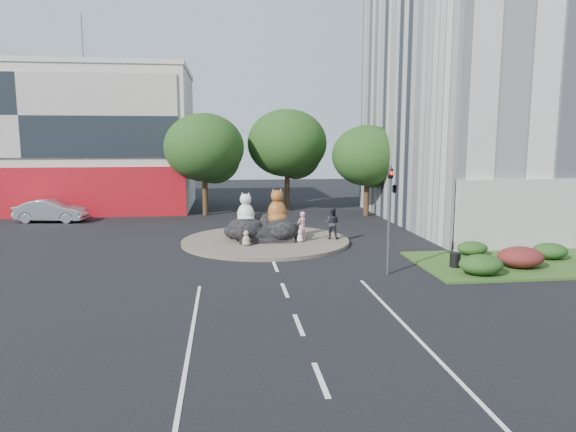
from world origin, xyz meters
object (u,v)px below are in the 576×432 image
(pedestrian_pink, at_px, (302,227))
(kitten_white, at_px, (300,236))
(cat_tabby, at_px, (277,206))
(kitten_calico, at_px, (246,238))
(litter_bin, at_px, (455,260))
(parked_car, at_px, (51,211))
(pedestrian_dark, at_px, (332,223))
(cat_white, at_px, (246,209))

(pedestrian_pink, bearing_deg, kitten_white, -1.06)
(cat_tabby, relative_size, kitten_calico, 2.41)
(litter_bin, bearing_deg, cat_tabby, 135.55)
(kitten_calico, height_order, parked_car, parked_car)
(pedestrian_dark, bearing_deg, cat_white, 20.63)
(kitten_white, height_order, litter_bin, kitten_white)
(pedestrian_pink, height_order, parked_car, pedestrian_pink)
(kitten_calico, xyz_separation_m, pedestrian_pink, (3.30, 0.81, 0.44))
(cat_tabby, bearing_deg, litter_bin, -42.57)
(parked_car, bearing_deg, cat_white, -117.37)
(pedestrian_pink, bearing_deg, pedestrian_dark, 160.26)
(cat_tabby, xyz_separation_m, kitten_white, (1.22, -1.06, -1.62))
(kitten_calico, relative_size, litter_bin, 1.28)
(pedestrian_dark, bearing_deg, litter_bin, 143.09)
(kitten_calico, height_order, kitten_white, kitten_calico)
(pedestrian_pink, bearing_deg, cat_tabby, -73.54)
(kitten_calico, height_order, pedestrian_pink, pedestrian_pink)
(kitten_white, bearing_deg, kitten_calico, 170.66)
(cat_white, height_order, pedestrian_dark, cat_white)
(cat_white, xyz_separation_m, litter_bin, (9.63, -7.39, -1.62))
(cat_white, height_order, cat_tabby, cat_tabby)
(cat_tabby, xyz_separation_m, kitten_calico, (-1.94, -1.76, -1.54))
(pedestrian_pink, height_order, pedestrian_dark, pedestrian_dark)
(pedestrian_pink, bearing_deg, kitten_calico, -24.60)
(kitten_calico, height_order, pedestrian_dark, pedestrian_dark)
(kitten_white, xyz_separation_m, litter_bin, (6.53, -6.53, -0.10))
(cat_white, relative_size, pedestrian_pink, 1.12)
(cat_white, distance_m, parked_car, 17.39)
(cat_white, bearing_deg, cat_tabby, 29.42)
(kitten_calico, bearing_deg, pedestrian_dark, 60.23)
(kitten_calico, xyz_separation_m, parked_car, (-14.14, 11.53, 0.20))
(pedestrian_pink, relative_size, parked_car, 0.34)
(kitten_calico, relative_size, kitten_white, 1.21)
(kitten_white, height_order, parked_car, parked_car)
(parked_car, height_order, litter_bin, parked_car)
(cat_white, distance_m, kitten_white, 3.56)
(cat_white, height_order, kitten_calico, cat_white)
(cat_tabby, distance_m, pedestrian_dark, 3.47)
(cat_tabby, height_order, pedestrian_dark, cat_tabby)
(cat_white, relative_size, pedestrian_dark, 1.04)
(cat_tabby, relative_size, parked_car, 0.42)
(cat_tabby, distance_m, parked_car, 18.86)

